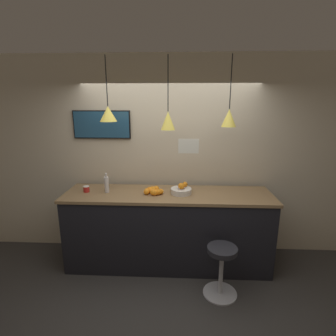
% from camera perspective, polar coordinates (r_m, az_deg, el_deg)
% --- Properties ---
extents(ground_plane, '(14.00, 14.00, 0.00)m').
position_cam_1_polar(ground_plane, '(3.43, -0.67, -26.81)').
color(ground_plane, '#33302D').
extents(back_wall, '(8.00, 0.06, 2.90)m').
position_cam_1_polar(back_wall, '(3.88, 0.34, 2.30)').
color(back_wall, beige).
rests_on(back_wall, ground_plane).
extents(service_counter, '(2.79, 0.72, 1.06)m').
position_cam_1_polar(service_counter, '(3.75, 0.00, -13.12)').
color(service_counter, black).
rests_on(service_counter, ground_plane).
extents(bar_stool, '(0.41, 0.41, 0.62)m').
position_cam_1_polar(bar_stool, '(3.33, 11.57, -19.78)').
color(bar_stool, '#B7B7BC').
rests_on(bar_stool, ground_plane).
extents(fruit_bowl, '(0.28, 0.28, 0.15)m').
position_cam_1_polar(fruit_bowl, '(3.51, 2.93, -4.80)').
color(fruit_bowl, beige).
rests_on(fruit_bowl, service_counter).
extents(orange_pile, '(0.26, 0.22, 0.09)m').
position_cam_1_polar(orange_pile, '(3.52, -3.29, -4.96)').
color(orange_pile, orange).
rests_on(orange_pile, service_counter).
extents(juice_bottle, '(0.06, 0.06, 0.27)m').
position_cam_1_polar(juice_bottle, '(3.63, -13.23, -3.46)').
color(juice_bottle, silver).
rests_on(juice_bottle, service_counter).
extents(spread_jar, '(0.08, 0.08, 0.08)m').
position_cam_1_polar(spread_jar, '(3.74, -17.36, -4.39)').
color(spread_jar, red).
rests_on(spread_jar, service_counter).
extents(pendant_lamp_left, '(0.22, 0.22, 0.79)m').
position_cam_1_polar(pendant_lamp_left, '(3.45, -12.90, 11.47)').
color(pendant_lamp_left, black).
extents(pendant_lamp_middle, '(0.18, 0.18, 0.89)m').
position_cam_1_polar(pendant_lamp_middle, '(3.34, 0.00, 10.34)').
color(pendant_lamp_middle, black).
extents(pendant_lamp_right, '(0.18, 0.18, 0.85)m').
position_cam_1_polar(pendant_lamp_right, '(3.38, 13.13, 10.64)').
color(pendant_lamp_right, black).
extents(mounted_tv, '(0.82, 0.04, 0.40)m').
position_cam_1_polar(mounted_tv, '(3.92, -14.22, 9.15)').
color(mounted_tv, black).
extents(hanging_menu_board, '(0.24, 0.01, 0.17)m').
position_cam_1_polar(hanging_menu_board, '(3.09, 4.49, 4.76)').
color(hanging_menu_board, white).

